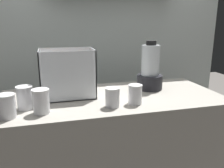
{
  "coord_description": "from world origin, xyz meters",
  "views": [
    {
      "loc": [
        -0.37,
        -1.38,
        1.37
      ],
      "look_at": [
        0.0,
        0.0,
        0.98
      ],
      "focal_mm": 37.73,
      "sensor_mm": 36.0,
      "label": 1
    }
  ],
  "objects_px": {
    "juice_cup_pomegranate_far_left": "(7,107)",
    "juice_cup_beet_left": "(25,99)",
    "juice_cup_pomegranate_middle": "(41,102)",
    "juice_cup_carrot_far_right": "(135,95)",
    "blender_pitcher": "(150,71)",
    "juice_cup_mango_right": "(112,98)",
    "carrot_display_bin": "(68,82)"
  },
  "relations": [
    {
      "from": "juice_cup_beet_left",
      "to": "juice_cup_mango_right",
      "type": "height_order",
      "value": "juice_cup_beet_left"
    },
    {
      "from": "juice_cup_beet_left",
      "to": "juice_cup_carrot_far_right",
      "type": "height_order",
      "value": "juice_cup_beet_left"
    },
    {
      "from": "blender_pitcher",
      "to": "juice_cup_pomegranate_middle",
      "type": "height_order",
      "value": "blender_pitcher"
    },
    {
      "from": "blender_pitcher",
      "to": "juice_cup_beet_left",
      "type": "distance_m",
      "value": 0.84
    },
    {
      "from": "juice_cup_pomegranate_middle",
      "to": "juice_cup_carrot_far_right",
      "type": "bearing_deg",
      "value": 1.1
    },
    {
      "from": "juice_cup_beet_left",
      "to": "juice_cup_pomegranate_far_left",
      "type": "bearing_deg",
      "value": -125.19
    },
    {
      "from": "juice_cup_pomegranate_far_left",
      "to": "juice_cup_beet_left",
      "type": "bearing_deg",
      "value": 54.81
    },
    {
      "from": "blender_pitcher",
      "to": "juice_cup_mango_right",
      "type": "height_order",
      "value": "blender_pitcher"
    },
    {
      "from": "juice_cup_pomegranate_far_left",
      "to": "juice_cup_carrot_far_right",
      "type": "height_order",
      "value": "juice_cup_pomegranate_far_left"
    },
    {
      "from": "carrot_display_bin",
      "to": "juice_cup_carrot_far_right",
      "type": "xyz_separation_m",
      "value": [
        0.36,
        -0.23,
        -0.04
      ]
    },
    {
      "from": "juice_cup_pomegranate_far_left",
      "to": "juice_cup_mango_right",
      "type": "relative_size",
      "value": 1.1
    },
    {
      "from": "carrot_display_bin",
      "to": "blender_pitcher",
      "type": "xyz_separation_m",
      "value": [
        0.57,
        0.03,
        0.04
      ]
    },
    {
      "from": "juice_cup_mango_right",
      "to": "carrot_display_bin",
      "type": "bearing_deg",
      "value": 132.22
    },
    {
      "from": "carrot_display_bin",
      "to": "juice_cup_carrot_far_right",
      "type": "bearing_deg",
      "value": -32.77
    },
    {
      "from": "juice_cup_pomegranate_far_left",
      "to": "juice_cup_pomegranate_middle",
      "type": "distance_m",
      "value": 0.16
    },
    {
      "from": "juice_cup_pomegranate_far_left",
      "to": "juice_cup_carrot_far_right",
      "type": "xyz_separation_m",
      "value": [
        0.68,
        0.03,
        -0.0
      ]
    },
    {
      "from": "blender_pitcher",
      "to": "juice_cup_pomegranate_middle",
      "type": "distance_m",
      "value": 0.78
    },
    {
      "from": "carrot_display_bin",
      "to": "juice_cup_mango_right",
      "type": "distance_m",
      "value": 0.34
    },
    {
      "from": "blender_pitcher",
      "to": "juice_cup_pomegranate_far_left",
      "type": "relative_size",
      "value": 2.79
    },
    {
      "from": "juice_cup_pomegranate_far_left",
      "to": "juice_cup_carrot_far_right",
      "type": "relative_size",
      "value": 1.06
    },
    {
      "from": "juice_cup_pomegranate_far_left",
      "to": "juice_cup_mango_right",
      "type": "height_order",
      "value": "juice_cup_pomegranate_far_left"
    },
    {
      "from": "juice_cup_beet_left",
      "to": "blender_pitcher",
      "type": "bearing_deg",
      "value": 12.98
    },
    {
      "from": "juice_cup_beet_left",
      "to": "juice_cup_pomegranate_middle",
      "type": "distance_m",
      "value": 0.12
    },
    {
      "from": "juice_cup_pomegranate_far_left",
      "to": "juice_cup_beet_left",
      "type": "distance_m",
      "value": 0.13
    },
    {
      "from": "juice_cup_beet_left",
      "to": "juice_cup_mango_right",
      "type": "distance_m",
      "value": 0.48
    },
    {
      "from": "juice_cup_pomegranate_far_left",
      "to": "juice_cup_carrot_far_right",
      "type": "distance_m",
      "value": 0.68
    },
    {
      "from": "blender_pitcher",
      "to": "juice_cup_beet_left",
      "type": "height_order",
      "value": "blender_pitcher"
    },
    {
      "from": "juice_cup_mango_right",
      "to": "juice_cup_carrot_far_right",
      "type": "height_order",
      "value": "juice_cup_carrot_far_right"
    },
    {
      "from": "juice_cup_pomegranate_middle",
      "to": "juice_cup_carrot_far_right",
      "type": "xyz_separation_m",
      "value": [
        0.52,
        0.01,
        -0.01
      ]
    },
    {
      "from": "juice_cup_pomegranate_far_left",
      "to": "juice_cup_beet_left",
      "type": "height_order",
      "value": "juice_cup_beet_left"
    },
    {
      "from": "blender_pitcher",
      "to": "juice_cup_beet_left",
      "type": "bearing_deg",
      "value": -167.02
    },
    {
      "from": "blender_pitcher",
      "to": "juice_cup_pomegranate_middle",
      "type": "bearing_deg",
      "value": -159.25
    }
  ]
}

